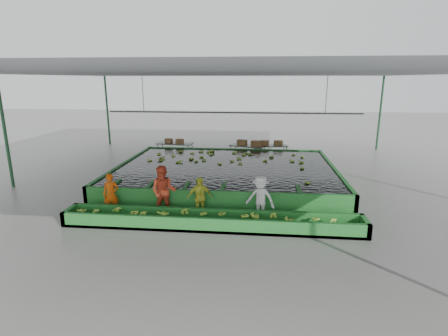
# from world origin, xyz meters

# --- Properties ---
(ground) EXTENTS (80.00, 80.00, 0.00)m
(ground) POSITION_xyz_m (0.00, 0.00, 0.00)
(ground) COLOR gray
(ground) RESTS_ON ground
(shed_roof) EXTENTS (20.00, 22.00, 0.04)m
(shed_roof) POSITION_xyz_m (0.00, 0.00, 5.00)
(shed_roof) COLOR gray
(shed_roof) RESTS_ON shed_posts
(shed_posts) EXTENTS (20.00, 22.00, 5.00)m
(shed_posts) POSITION_xyz_m (0.00, 0.00, 2.50)
(shed_posts) COLOR #1F4A2C
(shed_posts) RESTS_ON ground
(flotation_tank) EXTENTS (10.00, 8.00, 0.90)m
(flotation_tank) POSITION_xyz_m (0.00, 1.50, 0.45)
(flotation_tank) COLOR #227229
(flotation_tank) RESTS_ON ground
(tank_water) EXTENTS (9.70, 7.70, 0.00)m
(tank_water) POSITION_xyz_m (0.00, 1.50, 0.85)
(tank_water) COLOR black
(tank_water) RESTS_ON flotation_tank
(sorting_trough) EXTENTS (10.00, 1.00, 0.50)m
(sorting_trough) POSITION_xyz_m (0.00, -3.60, 0.25)
(sorting_trough) COLOR #227229
(sorting_trough) RESTS_ON ground
(cableway_rail) EXTENTS (0.08, 0.08, 14.00)m
(cableway_rail) POSITION_xyz_m (0.00, 5.00, 3.00)
(cableway_rail) COLOR #59605B
(cableway_rail) RESTS_ON shed_roof
(rail_hanger_left) EXTENTS (0.04, 0.04, 2.00)m
(rail_hanger_left) POSITION_xyz_m (-5.00, 5.00, 4.00)
(rail_hanger_left) COLOR #59605B
(rail_hanger_left) RESTS_ON shed_roof
(rail_hanger_right) EXTENTS (0.04, 0.04, 2.00)m
(rail_hanger_right) POSITION_xyz_m (5.00, 5.00, 4.00)
(rail_hanger_right) COLOR #59605B
(rail_hanger_right) RESTS_ON shed_roof
(worker_a) EXTENTS (0.63, 0.49, 1.53)m
(worker_a) POSITION_xyz_m (-3.77, -2.80, 0.76)
(worker_a) COLOR #D04B0B
(worker_a) RESTS_ON ground
(worker_b) EXTENTS (0.93, 0.74, 1.87)m
(worker_b) POSITION_xyz_m (-1.82, -2.80, 0.93)
(worker_b) COLOR #DB4929
(worker_b) RESTS_ON ground
(worker_c) EXTENTS (0.95, 0.62, 1.50)m
(worker_c) POSITION_xyz_m (-0.53, -2.80, 0.75)
(worker_c) COLOR gold
(worker_c) RESTS_ON ground
(worker_d) EXTENTS (1.18, 0.92, 1.60)m
(worker_d) POSITION_xyz_m (1.60, -2.80, 0.80)
(worker_d) COLOR silver
(worker_d) RESTS_ON ground
(packing_table_left) EXTENTS (2.26, 1.11, 0.99)m
(packing_table_left) POSITION_xyz_m (-3.64, 6.43, 0.49)
(packing_table_left) COLOR #59605B
(packing_table_left) RESTS_ON ground
(packing_table_mid) EXTENTS (2.24, 1.49, 0.95)m
(packing_table_mid) POSITION_xyz_m (0.82, 6.27, 0.47)
(packing_table_mid) COLOR #59605B
(packing_table_mid) RESTS_ON ground
(packing_table_right) EXTENTS (2.13, 1.09, 0.93)m
(packing_table_right) POSITION_xyz_m (2.18, 6.60, 0.46)
(packing_table_right) COLOR #59605B
(packing_table_right) RESTS_ON ground
(box_stack_left) EXTENTS (1.18, 0.45, 0.25)m
(box_stack_left) POSITION_xyz_m (-3.68, 6.43, 0.99)
(box_stack_left) COLOR brown
(box_stack_left) RESTS_ON packing_table_left
(box_stack_mid) EXTENTS (1.48, 0.81, 0.31)m
(box_stack_mid) POSITION_xyz_m (0.91, 6.25, 0.95)
(box_stack_mid) COLOR brown
(box_stack_mid) RESTS_ON packing_table_mid
(box_stack_right) EXTENTS (1.35, 0.45, 0.29)m
(box_stack_right) POSITION_xyz_m (2.24, 6.54, 0.93)
(box_stack_right) COLOR brown
(box_stack_right) RESTS_ON packing_table_right
(floating_bananas) EXTENTS (9.23, 6.30, 0.13)m
(floating_bananas) POSITION_xyz_m (0.00, 2.30, 0.85)
(floating_bananas) COLOR #95CA39
(floating_bananas) RESTS_ON tank_water
(trough_bananas) EXTENTS (8.41, 0.56, 0.11)m
(trough_bananas) POSITION_xyz_m (0.00, -3.60, 0.40)
(trough_bananas) COLOR #95CA39
(trough_bananas) RESTS_ON sorting_trough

